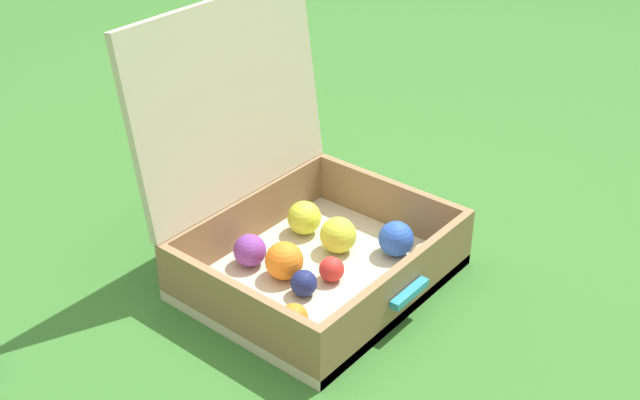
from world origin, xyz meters
name	(u,v)px	position (x,y,z in m)	size (l,w,h in m)	color
ground_plane	(323,259)	(0.00, 0.00, 0.00)	(16.00, 16.00, 0.00)	#336B28
open_suitcase	(298,222)	(-0.06, 0.02, 0.12)	(0.53, 0.53, 0.57)	beige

